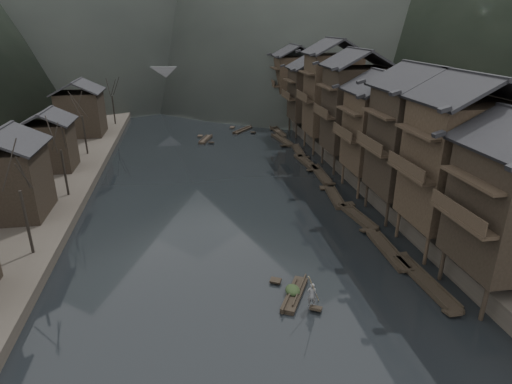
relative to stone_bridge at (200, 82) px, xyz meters
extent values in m
plane|color=black|center=(0.00, -72.00, -5.11)|extent=(300.00, 300.00, 0.00)
cube|color=#2D2823|center=(35.00, -32.00, -4.21)|extent=(40.00, 200.00, 1.80)
cylinder|color=black|center=(14.20, -82.40, -3.81)|extent=(0.30, 0.30, 2.90)
cylinder|color=black|center=(14.20, -77.60, -3.81)|extent=(0.30, 0.30, 2.90)
cylinder|color=black|center=(16.95, -77.60, -3.81)|extent=(0.30, 0.30, 2.90)
cube|color=black|center=(13.30, -80.00, 1.14)|extent=(1.20, 5.70, 0.25)
cylinder|color=black|center=(14.20, -75.40, -3.81)|extent=(0.30, 0.30, 2.90)
cylinder|color=black|center=(14.20, -70.60, -3.81)|extent=(0.30, 0.30, 2.90)
cylinder|color=black|center=(16.95, -75.40, -3.81)|extent=(0.30, 0.30, 2.90)
cylinder|color=black|center=(16.95, -70.60, -3.81)|extent=(0.30, 0.30, 2.90)
cube|color=black|center=(17.30, -73.00, 2.41)|extent=(7.00, 6.00, 9.84)
cube|color=black|center=(13.30, -73.00, 1.92)|extent=(1.20, 5.70, 0.25)
cylinder|color=black|center=(14.20, -68.40, -3.81)|extent=(0.30, 0.30, 2.90)
cylinder|color=black|center=(14.20, -63.60, -3.81)|extent=(0.30, 0.30, 2.90)
cylinder|color=black|center=(16.95, -68.40, -3.81)|extent=(0.30, 0.30, 2.90)
cylinder|color=black|center=(16.95, -63.60, -3.81)|extent=(0.30, 0.30, 2.90)
cube|color=black|center=(17.30, -66.00, 2.43)|extent=(7.00, 6.00, 9.87)
cube|color=black|center=(13.30, -66.00, 1.93)|extent=(1.20, 5.70, 0.25)
cylinder|color=black|center=(14.20, -61.40, -3.81)|extent=(0.30, 0.30, 2.90)
cylinder|color=black|center=(14.20, -56.60, -3.81)|extent=(0.30, 0.30, 2.90)
cylinder|color=black|center=(16.95, -61.40, -3.81)|extent=(0.30, 0.30, 2.90)
cylinder|color=black|center=(16.95, -56.60, -3.81)|extent=(0.30, 0.30, 2.90)
cube|color=black|center=(17.30, -59.00, 1.74)|extent=(7.00, 6.00, 8.50)
cube|color=black|center=(13.30, -59.00, 1.31)|extent=(1.20, 5.70, 0.25)
cylinder|color=black|center=(14.20, -53.40, -3.81)|extent=(0.30, 0.30, 2.90)
cylinder|color=black|center=(14.20, -48.60, -3.81)|extent=(0.30, 0.30, 2.90)
cylinder|color=black|center=(16.95, -53.40, -3.81)|extent=(0.30, 0.30, 2.90)
cylinder|color=black|center=(16.95, -48.60, -3.81)|extent=(0.30, 0.30, 2.90)
cube|color=black|center=(17.30, -51.00, 2.66)|extent=(7.00, 6.00, 10.35)
cube|color=black|center=(13.30, -51.00, 2.15)|extent=(1.20, 5.70, 0.25)
cylinder|color=black|center=(14.20, -44.40, -3.81)|extent=(0.30, 0.30, 2.90)
cylinder|color=black|center=(14.20, -39.60, -3.81)|extent=(0.30, 0.30, 2.90)
cylinder|color=black|center=(16.95, -44.40, -3.81)|extent=(0.30, 0.30, 2.90)
cylinder|color=black|center=(16.95, -39.60, -3.81)|extent=(0.30, 0.30, 2.90)
cube|color=black|center=(17.30, -42.00, 3.14)|extent=(7.00, 6.00, 11.29)
cube|color=black|center=(13.30, -42.00, 2.57)|extent=(1.20, 5.70, 0.25)
cylinder|color=black|center=(14.20, -34.40, -3.81)|extent=(0.30, 0.30, 2.90)
cylinder|color=black|center=(14.20, -29.60, -3.81)|extent=(0.30, 0.30, 2.90)
cylinder|color=black|center=(16.95, -34.40, -3.81)|extent=(0.30, 0.30, 2.90)
cylinder|color=black|center=(16.95, -29.60, -3.81)|extent=(0.30, 0.30, 2.90)
cube|color=black|center=(17.30, -32.00, 1.65)|extent=(7.00, 6.00, 8.32)
cube|color=black|center=(13.30, -32.00, 1.23)|extent=(1.20, 5.70, 0.25)
cylinder|color=black|center=(14.20, -22.40, -3.81)|extent=(0.30, 0.30, 2.90)
cylinder|color=black|center=(14.20, -17.60, -3.81)|extent=(0.30, 0.30, 2.90)
cylinder|color=black|center=(16.95, -22.40, -3.81)|extent=(0.30, 0.30, 2.90)
cylinder|color=black|center=(16.95, -17.60, -3.81)|extent=(0.30, 0.30, 2.90)
cube|color=black|center=(17.30, -20.00, 2.20)|extent=(7.00, 6.00, 9.43)
cube|color=black|center=(13.30, -20.00, 1.73)|extent=(1.20, 5.70, 0.25)
cube|color=black|center=(-20.50, -62.00, -0.66)|extent=(6.00, 6.00, 6.50)
cube|color=black|center=(-20.50, -48.00, -1.01)|extent=(5.00, 5.00, 5.80)
cube|color=black|center=(-20.50, -30.00, -0.51)|extent=(6.50, 6.50, 6.80)
cylinder|color=black|center=(-17.00, -70.01, -1.26)|extent=(0.24, 0.24, 5.30)
cylinder|color=black|center=(-17.00, -57.45, -1.45)|extent=(0.24, 0.24, 4.93)
cylinder|color=black|center=(-17.00, -41.74, -1.24)|extent=(0.24, 0.24, 5.34)
cylinder|color=black|center=(-17.00, -22.75, -1.42)|extent=(0.24, 0.24, 4.98)
cube|color=black|center=(12.79, -78.01, -4.96)|extent=(1.46, 7.63, 0.30)
cube|color=black|center=(12.79, -78.01, -4.78)|extent=(1.50, 7.48, 0.10)
cube|color=black|center=(12.96, -74.37, -4.82)|extent=(0.98, 0.97, 0.37)
cube|color=black|center=(12.61, -81.65, -4.82)|extent=(0.98, 0.97, 0.37)
cube|color=black|center=(12.15, -73.12, -4.96)|extent=(1.24, 6.55, 0.30)
cube|color=black|center=(12.15, -73.12, -4.78)|extent=(1.29, 6.42, 0.10)
cube|color=black|center=(12.08, -69.98, -4.82)|extent=(0.95, 0.82, 0.34)
cube|color=black|center=(12.22, -76.25, -4.82)|extent=(0.95, 0.82, 0.34)
cube|color=black|center=(12.18, -66.32, -4.96)|extent=(1.89, 6.40, 0.30)
cube|color=black|center=(12.18, -66.32, -4.78)|extent=(1.93, 6.28, 0.10)
cube|color=black|center=(12.57, -63.32, -4.82)|extent=(1.03, 0.89, 0.33)
cube|color=black|center=(11.80, -69.32, -4.82)|extent=(1.03, 0.89, 0.33)
cube|color=black|center=(11.67, -61.16, -4.96)|extent=(1.78, 6.12, 0.30)
cube|color=black|center=(11.67, -61.16, -4.78)|extent=(1.82, 6.01, 0.10)
cube|color=black|center=(11.34, -58.28, -4.82)|extent=(1.01, 0.85, 0.33)
cube|color=black|center=(12.00, -64.04, -4.82)|extent=(1.01, 0.85, 0.33)
cube|color=black|center=(12.45, -53.43, -4.96)|extent=(1.46, 7.51, 0.30)
cube|color=black|center=(12.45, -53.43, -4.78)|extent=(1.51, 7.36, 0.10)
cube|color=black|center=(12.27, -49.85, -4.82)|extent=(0.98, 0.96, 0.36)
cube|color=black|center=(12.62, -57.01, -4.82)|extent=(0.98, 0.96, 0.36)
cube|color=black|center=(11.97, -48.36, -4.96)|extent=(1.69, 7.10, 0.30)
cube|color=black|center=(11.97, -48.36, -4.78)|extent=(1.73, 6.96, 0.10)
cube|color=black|center=(12.26, -45.00, -4.82)|extent=(1.00, 0.94, 0.35)
cube|color=black|center=(11.69, -51.72, -4.82)|extent=(1.00, 0.94, 0.35)
cube|color=black|center=(12.36, -42.67, -4.96)|extent=(1.74, 7.01, 0.30)
cube|color=black|center=(12.36, -42.67, -4.78)|extent=(1.78, 6.87, 0.10)
cube|color=black|center=(12.05, -39.36, -4.82)|extent=(1.01, 0.93, 0.35)
cube|color=black|center=(12.67, -45.98, -4.82)|extent=(1.01, 0.93, 0.35)
cube|color=black|center=(11.39, -35.97, -4.96)|extent=(2.13, 7.72, 0.30)
cube|color=black|center=(11.39, -35.97, -4.78)|extent=(2.17, 7.58, 0.10)
cube|color=black|center=(11.89, -32.34, -4.82)|extent=(1.05, 1.05, 0.37)
cube|color=black|center=(10.89, -39.61, -4.82)|extent=(1.05, 1.05, 0.37)
cube|color=black|center=(11.97, -30.79, -4.96)|extent=(1.36, 6.65, 0.30)
cube|color=black|center=(11.97, -30.79, -4.78)|extent=(1.41, 6.52, 0.10)
cube|color=black|center=(12.09, -27.62, -4.82)|extent=(0.97, 0.85, 0.34)
cube|color=black|center=(11.84, -33.96, -4.82)|extent=(0.97, 0.85, 0.34)
cube|color=black|center=(11.67, -25.12, -4.96)|extent=(1.52, 6.98, 0.30)
cube|color=black|center=(11.67, -25.12, -4.78)|extent=(1.57, 6.85, 0.10)
cube|color=black|center=(11.87, -21.80, -4.82)|extent=(0.99, 0.91, 0.35)
cube|color=black|center=(11.46, -28.44, -4.82)|extent=(0.99, 0.91, 0.35)
cube|color=black|center=(-0.90, -33.59, -4.96)|extent=(2.58, 5.01, 0.30)
cube|color=black|center=(-0.90, -33.59, -4.78)|extent=(2.60, 4.94, 0.10)
cube|color=black|center=(-1.69, -31.34, -4.82)|extent=(1.01, 0.87, 0.30)
cube|color=black|center=(-0.11, -35.84, -4.82)|extent=(1.01, 0.87, 0.30)
cube|color=black|center=(5.99, -28.08, -4.96)|extent=(4.14, 5.05, 0.30)
cube|color=black|center=(5.99, -28.08, -4.78)|extent=(4.11, 4.99, 0.10)
cube|color=black|center=(4.39, -25.95, -4.82)|extent=(1.09, 1.06, 0.31)
cube|color=black|center=(7.59, -30.21, -4.82)|extent=(1.09, 1.06, 0.31)
cube|color=black|center=(-2.82, -12.52, -4.96)|extent=(1.62, 5.45, 0.30)
cube|color=black|center=(-2.82, -12.52, -4.78)|extent=(1.66, 5.35, 0.10)
cube|color=black|center=(-2.51, -9.96, -4.82)|extent=(0.92, 0.76, 0.31)
cube|color=black|center=(-3.12, -15.08, -4.82)|extent=(0.92, 0.76, 0.31)
cube|color=black|center=(-3.92, -3.21, -4.96)|extent=(2.40, 5.38, 0.30)
cube|color=black|center=(-3.92, -3.21, -4.78)|extent=(2.42, 5.29, 0.10)
cube|color=black|center=(-3.23, -0.76, -4.82)|extent=(1.00, 0.87, 0.31)
cube|color=black|center=(-4.61, -5.66, -4.82)|extent=(1.00, 0.87, 0.31)
cube|color=#4C4C4F|center=(0.00, 0.00, 2.09)|extent=(40.00, 6.00, 1.60)
cube|color=#4C4C4F|center=(0.00, -2.70, 3.39)|extent=(40.00, 0.50, 1.00)
cube|color=#4C4C4F|center=(0.00, 2.70, 3.39)|extent=(40.00, 0.50, 1.00)
cube|color=#4C4C4F|center=(-14.00, 0.00, -1.91)|extent=(3.20, 6.00, 6.40)
cube|color=#4C4C4F|center=(-4.50, 0.00, -1.91)|extent=(3.20, 6.00, 6.40)
cube|color=#4C4C4F|center=(4.50, 0.00, -1.91)|extent=(3.20, 6.00, 6.40)
cube|color=#4C4C4F|center=(14.00, 0.00, -1.91)|extent=(3.20, 6.00, 6.40)
cube|color=black|center=(2.86, -77.90, -4.96)|extent=(2.89, 4.28, 0.30)
cube|color=black|center=(2.86, -77.90, -4.78)|extent=(2.89, 4.22, 0.10)
cube|color=black|center=(1.87, -76.06, -4.82)|extent=(0.97, 0.86, 0.28)
cube|color=black|center=(3.85, -79.74, -4.82)|extent=(0.97, 0.86, 0.28)
ellipsoid|color=black|center=(2.76, -77.71, -4.36)|extent=(1.04, 1.36, 0.62)
imported|color=#58585A|center=(3.64, -79.36, -3.81)|extent=(0.72, 0.56, 1.74)
cylinder|color=#8C7A51|center=(3.84, -79.36, -1.00)|extent=(1.72, 2.15, 3.86)
camera|label=1|loc=(-4.04, -102.50, 12.95)|focal=30.00mm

